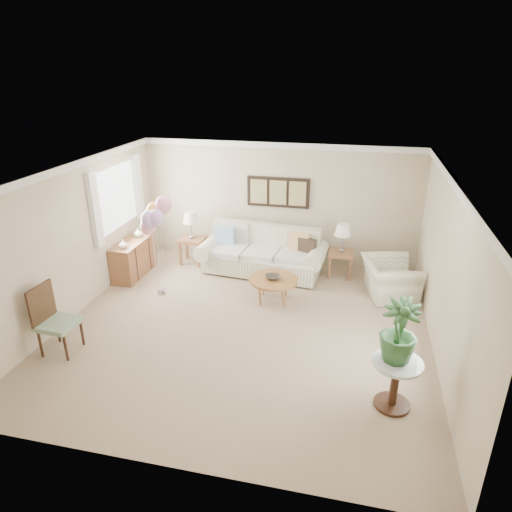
# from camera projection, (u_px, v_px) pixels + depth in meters

# --- Properties ---
(ground_plane) EXTENTS (6.00, 6.00, 0.00)m
(ground_plane) POSITION_uv_depth(u_px,v_px,m) (245.00, 327.00, 7.67)
(ground_plane) COLOR tan
(room_shell) EXTENTS (6.04, 6.04, 2.60)m
(room_shell) POSITION_uv_depth(u_px,v_px,m) (238.00, 233.00, 7.15)
(room_shell) COLOR beige
(room_shell) RESTS_ON ground
(wall_art_triptych) EXTENTS (1.35, 0.06, 0.65)m
(wall_art_triptych) POSITION_uv_depth(u_px,v_px,m) (278.00, 192.00, 9.73)
(wall_art_triptych) COLOR black
(wall_art_triptych) RESTS_ON ground
(sofa) EXTENTS (2.71, 1.20, 0.97)m
(sofa) POSITION_uv_depth(u_px,v_px,m) (263.00, 255.00, 9.56)
(sofa) COLOR silver
(sofa) RESTS_ON ground
(end_table_left) EXTENTS (0.54, 0.49, 0.59)m
(end_table_left) POSITION_uv_depth(u_px,v_px,m) (192.00, 242.00, 9.96)
(end_table_left) COLOR brown
(end_table_left) RESTS_ON ground
(end_table_right) EXTENTS (0.50, 0.46, 0.55)m
(end_table_right) POSITION_uv_depth(u_px,v_px,m) (341.00, 255.00, 9.34)
(end_table_right) COLOR brown
(end_table_right) RESTS_ON ground
(lamp_left) EXTENTS (0.33, 0.33, 0.58)m
(lamp_left) POSITION_uv_depth(u_px,v_px,m) (191.00, 218.00, 9.75)
(lamp_left) COLOR gray
(lamp_left) RESTS_ON end_table_left
(lamp_right) EXTENTS (0.33, 0.33, 0.58)m
(lamp_right) POSITION_uv_depth(u_px,v_px,m) (343.00, 231.00, 9.13)
(lamp_right) COLOR gray
(lamp_right) RESTS_ON end_table_right
(coffee_table) EXTENTS (0.90, 0.90, 0.46)m
(coffee_table) POSITION_uv_depth(u_px,v_px,m) (274.00, 280.00, 8.35)
(coffee_table) COLOR #975D2E
(coffee_table) RESTS_ON ground
(decor_bowl) EXTENTS (0.33, 0.33, 0.07)m
(decor_bowl) POSITION_uv_depth(u_px,v_px,m) (273.00, 277.00, 8.31)
(decor_bowl) COLOR #2F2922
(decor_bowl) RESTS_ON coffee_table
(armchair) EXTENTS (1.14, 1.24, 0.69)m
(armchair) POSITION_uv_depth(u_px,v_px,m) (389.00, 279.00, 8.59)
(armchair) COLOR silver
(armchair) RESTS_ON ground
(side_table) EXTENTS (0.63, 0.63, 0.68)m
(side_table) POSITION_uv_depth(u_px,v_px,m) (396.00, 373.00, 5.70)
(side_table) COLOR silver
(side_table) RESTS_ON ground
(potted_plant) EXTENTS (0.49, 0.49, 0.83)m
(potted_plant) POSITION_uv_depth(u_px,v_px,m) (399.00, 331.00, 5.51)
(potted_plant) COLOR #295024
(potted_plant) RESTS_ON side_table
(accent_chair) EXTENTS (0.56, 0.56, 1.09)m
(accent_chair) POSITION_uv_depth(u_px,v_px,m) (53.00, 318.00, 6.83)
(accent_chair) COLOR gray
(accent_chair) RESTS_ON ground
(credenza) EXTENTS (0.46, 1.20, 0.74)m
(credenza) POSITION_uv_depth(u_px,v_px,m) (133.00, 258.00, 9.44)
(credenza) COLOR brown
(credenza) RESTS_ON ground
(vase_white) EXTENTS (0.18, 0.18, 0.17)m
(vase_white) POSITION_uv_depth(u_px,v_px,m) (123.00, 244.00, 8.92)
(vase_white) COLOR white
(vase_white) RESTS_ON credenza
(vase_sage) EXTENTS (0.19, 0.19, 0.19)m
(vase_sage) POSITION_uv_depth(u_px,v_px,m) (138.00, 233.00, 9.51)
(vase_sage) COLOR beige
(vase_sage) RESTS_ON credenza
(balloon_cluster) EXTENTS (0.56, 0.53, 1.92)m
(balloon_cluster) POSITION_uv_depth(u_px,v_px,m) (154.00, 216.00, 8.19)
(balloon_cluster) COLOR gray
(balloon_cluster) RESTS_ON ground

